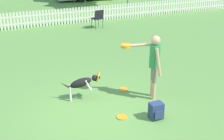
% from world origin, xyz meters
% --- Properties ---
extents(ground_plane, '(240.00, 240.00, 0.00)m').
position_xyz_m(ground_plane, '(0.00, 0.00, 0.00)').
color(ground_plane, '#5B8C42').
extents(handler_person, '(0.93, 0.93, 1.77)m').
position_xyz_m(handler_person, '(1.65, 0.22, 1.12)').
color(handler_person, tan).
rests_on(handler_person, ground_plane).
extents(leaping_dog, '(1.08, 0.51, 0.78)m').
position_xyz_m(leaping_dog, '(-0.12, 0.81, 0.49)').
color(leaping_dog, black).
rests_on(leaping_dog, ground_plane).
extents(frisbee_near_handler, '(0.27, 0.27, 0.02)m').
position_xyz_m(frisbee_near_handler, '(1.14, 0.92, 0.01)').
color(frisbee_near_handler, orange).
rests_on(frisbee_near_handler, ground_plane).
extents(frisbee_near_dog, '(0.27, 0.27, 0.02)m').
position_xyz_m(frisbee_near_dog, '(0.48, -0.47, 0.01)').
color(frisbee_near_dog, orange).
rests_on(frisbee_near_dog, ground_plane).
extents(backpack_on_grass, '(0.32, 0.28, 0.42)m').
position_xyz_m(backpack_on_grass, '(1.23, -0.81, 0.21)').
color(backpack_on_grass, navy).
rests_on(backpack_on_grass, ground_plane).
extents(picket_fence, '(23.58, 0.04, 0.83)m').
position_xyz_m(picket_fence, '(0.00, 8.98, 0.41)').
color(picket_fence, silver).
rests_on(picket_fence, ground_plane).
extents(folding_chair_center, '(0.55, 0.57, 0.92)m').
position_xyz_m(folding_chair_center, '(2.79, 7.61, 0.56)').
color(folding_chair_center, '#333338').
rests_on(folding_chair_center, ground_plane).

